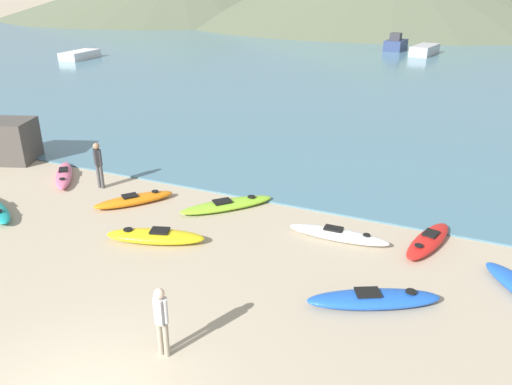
{
  "coord_description": "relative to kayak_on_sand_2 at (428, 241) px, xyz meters",
  "views": [
    {
      "loc": [
        5.65,
        -4.54,
        7.0
      ],
      "look_at": [
        -0.57,
        9.31,
        0.5
      ],
      "focal_mm": 35.0,
      "sensor_mm": 36.0,
      "label": 1
    }
  ],
  "objects": [
    {
      "name": "kayak_on_sand_4",
      "position": [
        -6.38,
        -0.12,
        -0.02
      ],
      "size": [
        2.73,
        2.88,
        0.32
      ],
      "color": "#8CCC2D",
      "rests_on": "ground_plane"
    },
    {
      "name": "moored_boat_1",
      "position": [
        -34.54,
        24.11,
        0.25
      ],
      "size": [
        2.18,
        4.19,
        0.71
      ],
      "color": "white",
      "rests_on": "bay_water"
    },
    {
      "name": "moored_boat_3",
      "position": [
        -5.02,
        40.3,
        0.36
      ],
      "size": [
        2.5,
        4.85,
        0.93
      ],
      "color": "#B2B2B7",
      "rests_on": "bay_water"
    },
    {
      "name": "person_near_foreground",
      "position": [
        -4.32,
        -6.87,
        0.74
      ],
      "size": [
        0.32,
        0.22,
        1.58
      ],
      "color": "gray",
      "rests_on": "ground_plane"
    },
    {
      "name": "kayak_on_sand_6",
      "position": [
        -7.22,
        -3.0,
        0.02
      ],
      "size": [
        2.99,
        1.64,
        0.4
      ],
      "color": "yellow",
      "rests_on": "ground_plane"
    },
    {
      "name": "bay_water",
      "position": [
        -5.0,
        35.87,
        -0.13
      ],
      "size": [
        160.0,
        70.0,
        0.06
      ],
      "primitive_type": "cube",
      "color": "teal",
      "rests_on": "ground_plane"
    },
    {
      "name": "kayak_on_sand_7",
      "position": [
        -13.28,
        -0.27,
        -0.01
      ],
      "size": [
        2.37,
        2.6,
        0.35
      ],
      "color": "#E5668C",
      "rests_on": "ground_plane"
    },
    {
      "name": "kayak_on_sand_8",
      "position": [
        -0.82,
        -3.48,
        0.01
      ],
      "size": [
        3.12,
        2.08,
        0.39
      ],
      "color": "blue",
      "rests_on": "ground_plane"
    },
    {
      "name": "kayak_on_sand_3",
      "position": [
        -9.41,
        -1.08,
        -0.0
      ],
      "size": [
        2.17,
        2.52,
        0.36
      ],
      "color": "orange",
      "rests_on": "ground_plane"
    },
    {
      "name": "moored_boat_2",
      "position": [
        -8.26,
        42.59,
        0.53
      ],
      "size": [
        2.05,
        3.53,
        1.8
      ],
      "color": "navy",
      "rests_on": "bay_water"
    },
    {
      "name": "kayak_on_sand_5",
      "position": [
        -2.44,
        -0.7,
        -0.0
      ],
      "size": [
        2.99,
        0.69,
        0.36
      ],
      "color": "white",
      "rests_on": "ground_plane"
    },
    {
      "name": "shoreline_rock",
      "position": [
        -16.86,
        0.41,
        0.7
      ],
      "size": [
        2.59,
        2.33,
        1.72
      ],
      "primitive_type": "cube",
      "rotation": [
        0.0,
        0.0,
        1.93
      ],
      "color": "#4C4742",
      "rests_on": "ground_plane"
    },
    {
      "name": "kayak_on_sand_2",
      "position": [
        0.0,
        0.0,
        0.0
      ],
      "size": [
        1.32,
        2.75,
        0.36
      ],
      "color": "red",
      "rests_on": "ground_plane"
    },
    {
      "name": "person_near_waterline",
      "position": [
        -11.38,
        -0.4,
        0.82
      ],
      "size": [
        0.35,
        0.3,
        1.71
      ],
      "color": "#4C4C4C",
      "rests_on": "ground_plane"
    }
  ]
}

